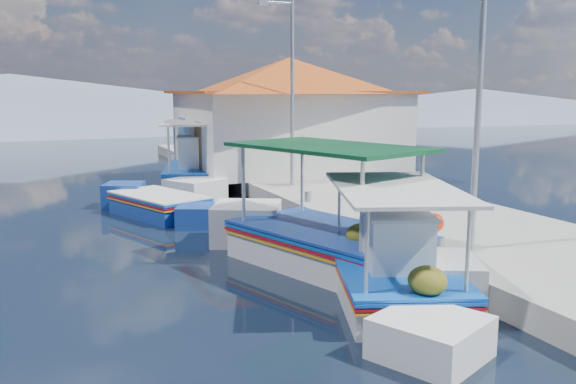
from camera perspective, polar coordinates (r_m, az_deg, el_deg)
name	(u,v)px	position (r m, az deg, el deg)	size (l,w,h in m)	color
ground	(301,350)	(8.79, 1.22, -14.70)	(160.00, 160.00, 0.00)	black
quay	(410,218)	(16.51, 11.46, -2.39)	(5.00, 44.00, 0.50)	#9A9790
bollards	(356,214)	(14.72, 6.39, -2.12)	(0.20, 17.20, 0.30)	#A5A8AD
main_caique	(390,274)	(10.85, 9.58, -7.65)	(3.45, 6.31, 2.21)	white
caique_green_canopy	(326,245)	(12.69, 3.64, -5.04)	(3.77, 7.09, 2.80)	white
caique_blue_hull	(160,207)	(18.00, -12.01, -1.38)	(2.92, 5.13, 0.98)	navy
caique_far	(196,174)	(23.15, -8.69, 1.73)	(3.65, 7.55, 2.74)	white
harbor_building	(289,112)	(24.25, 0.11, 7.56)	(10.49, 10.49, 4.40)	white
lamp_post_near	(476,78)	(12.14, 17.31, 10.27)	(1.21, 0.14, 6.00)	#A5A8AD
lamp_post_far	(290,83)	(19.90, 0.15, 10.24)	(1.21, 0.14, 6.00)	#A5A8AD
mountain_ridge	(135,106)	(64.08, -14.23, 7.84)	(171.40, 96.00, 5.50)	gray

